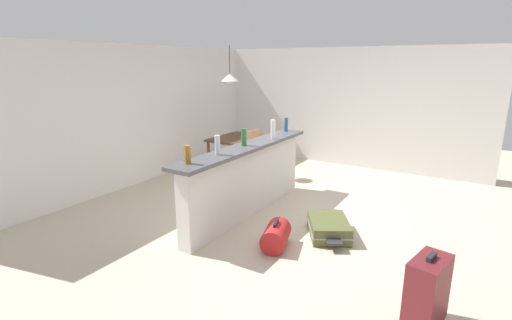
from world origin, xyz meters
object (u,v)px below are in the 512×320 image
(bottle_amber, at_px, (188,155))
(suitcase_upright_maroon, at_px, (427,292))
(bottle_clear, at_px, (217,145))
(pendant_lamp, at_px, (230,77))
(bottle_green, at_px, (244,137))
(bottle_blue, at_px, (286,125))
(bottle_white, at_px, (273,129))
(dining_table, at_px, (237,142))
(dining_chair_near_partition, at_px, (257,152))
(suitcase_flat_olive, at_px, (329,228))
(duffel_bag_red, at_px, (276,236))

(bottle_amber, distance_m, suitcase_upright_maroon, 2.79)
(bottle_clear, height_order, pendant_lamp, pendant_lamp)
(bottle_green, relative_size, bottle_blue, 1.06)
(bottle_amber, bearing_deg, bottle_green, -0.98)
(bottle_green, xyz_separation_m, suitcase_upright_maroon, (-1.25, -2.64, -0.84))
(bottle_white, relative_size, dining_table, 0.27)
(bottle_green, bearing_deg, bottle_blue, 0.07)
(bottle_green, xyz_separation_m, dining_chair_near_partition, (1.64, 0.78, -0.65))
(dining_table, bearing_deg, pendant_lamp, 135.31)
(dining_table, distance_m, suitcase_flat_olive, 3.21)
(bottle_amber, distance_m, pendant_lamp, 3.22)
(dining_table, bearing_deg, suitcase_flat_olive, -123.81)
(bottle_white, relative_size, pendant_lamp, 0.42)
(bottle_clear, height_order, dining_chair_near_partition, bottle_clear)
(dining_chair_near_partition, bearing_deg, bottle_blue, -112.90)
(bottle_amber, relative_size, suitcase_upright_maroon, 0.32)
(bottle_amber, distance_m, bottle_blue, 2.47)
(dining_chair_near_partition, relative_size, pendant_lamp, 1.32)
(dining_table, relative_size, suitcase_flat_olive, 1.25)
(bottle_white, bearing_deg, bottle_green, 170.11)
(bottle_white, height_order, duffel_bag_red, bottle_white)
(bottle_green, bearing_deg, pendant_lamp, 40.16)
(bottle_amber, xyz_separation_m, bottle_blue, (2.47, -0.02, 0.01))
(bottle_clear, distance_m, dining_table, 2.75)
(bottle_amber, bearing_deg, suitcase_upright_maroon, -91.94)
(dining_chair_near_partition, distance_m, duffel_bag_red, 2.87)
(bottle_clear, bearing_deg, suitcase_flat_olive, -65.49)
(dining_table, distance_m, suitcase_upright_maroon, 4.96)
(bottle_white, relative_size, suitcase_flat_olive, 0.33)
(pendant_lamp, distance_m, suitcase_upright_maroon, 5.21)
(dining_table, relative_size, duffel_bag_red, 2.02)
(suitcase_flat_olive, bearing_deg, bottle_green, 88.83)
(bottle_blue, relative_size, suitcase_upright_maroon, 0.35)
(pendant_lamp, xyz_separation_m, suitcase_upright_maroon, (-2.90, -4.03, -1.58))
(dining_chair_near_partition, height_order, suitcase_upright_maroon, dining_chair_near_partition)
(suitcase_upright_maroon, bearing_deg, pendant_lamp, 54.28)
(dining_table, distance_m, dining_chair_near_partition, 0.55)
(dining_table, bearing_deg, dining_chair_near_partition, -100.01)
(dining_chair_near_partition, height_order, duffel_bag_red, dining_chair_near_partition)
(dining_table, xyz_separation_m, dining_chair_near_partition, (-0.09, -0.53, -0.13))
(suitcase_flat_olive, height_order, duffel_bag_red, duffel_bag_red)
(bottle_green, bearing_deg, duffel_bag_red, -126.87)
(bottle_white, bearing_deg, dining_table, 52.52)
(bottle_blue, xyz_separation_m, duffel_bag_red, (-1.98, -0.89, -1.01))
(bottle_amber, distance_m, bottle_white, 1.81)
(bottle_blue, height_order, dining_table, bottle_blue)
(bottle_clear, bearing_deg, suitcase_upright_maroon, -103.34)
(bottle_blue, distance_m, dining_chair_near_partition, 1.06)
(bottle_white, xyz_separation_m, bottle_blue, (0.67, 0.11, -0.03))
(dining_table, bearing_deg, bottle_white, -127.48)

